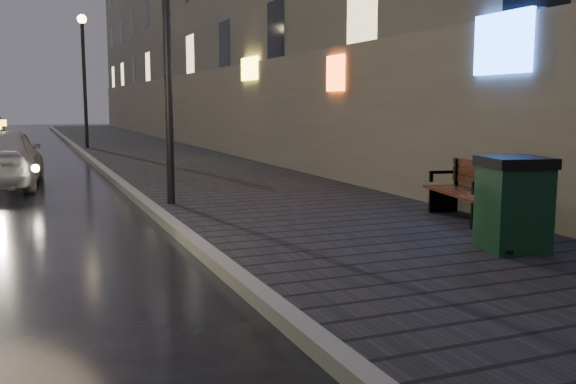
# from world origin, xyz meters

# --- Properties ---
(ground) EXTENTS (120.00, 120.00, 0.00)m
(ground) POSITION_xyz_m (0.00, 0.00, 0.00)
(ground) COLOR black
(ground) RESTS_ON ground
(sidewalk) EXTENTS (4.60, 58.00, 0.15)m
(sidewalk) POSITION_xyz_m (3.90, 21.00, 0.07)
(sidewalk) COLOR black
(sidewalk) RESTS_ON ground
(curb) EXTENTS (0.20, 58.00, 0.15)m
(curb) POSITION_xyz_m (1.50, 21.00, 0.07)
(curb) COLOR slate
(curb) RESTS_ON ground
(building_near) EXTENTS (1.80, 50.00, 13.00)m
(building_near) POSITION_xyz_m (7.10, 25.00, 6.50)
(building_near) COLOR #605B54
(building_near) RESTS_ON ground
(lamp_near) EXTENTS (0.36, 0.36, 5.28)m
(lamp_near) POSITION_xyz_m (1.85, 6.00, 3.49)
(lamp_near) COLOR black
(lamp_near) RESTS_ON sidewalk
(lamp_far) EXTENTS (0.36, 0.36, 5.28)m
(lamp_far) POSITION_xyz_m (1.85, 22.00, 3.49)
(lamp_far) COLOR black
(lamp_far) RESTS_ON sidewalk
(bench) EXTENTS (0.93, 1.83, 0.89)m
(bench) POSITION_xyz_m (5.71, 2.66, 0.60)
(bench) COLOR black
(bench) RESTS_ON sidewalk
(trash_bin) EXTENTS (0.88, 0.88, 1.13)m
(trash_bin) POSITION_xyz_m (4.89, 0.77, 0.73)
(trash_bin) COLOR black
(trash_bin) RESTS_ON sidewalk
(taxi_near) EXTENTS (2.04, 4.28, 1.41)m
(taxi_near) POSITION_xyz_m (-1.04, 10.72, 0.71)
(taxi_near) COLOR silver
(taxi_near) RESTS_ON ground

